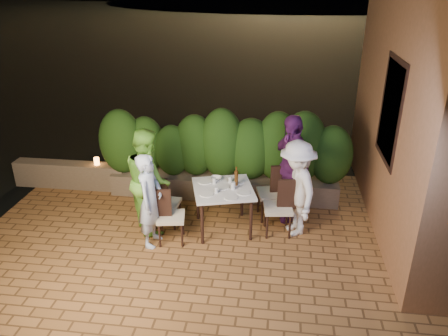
% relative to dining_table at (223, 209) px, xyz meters
% --- Properties ---
extents(ground, '(400.00, 400.00, 0.00)m').
position_rel_dining_table_xyz_m(ground, '(-0.35, -1.14, -0.40)').
color(ground, black).
rests_on(ground, ground).
extents(terrace_floor, '(7.00, 6.00, 0.15)m').
position_rel_dining_table_xyz_m(terrace_floor, '(-0.35, -0.64, -0.45)').
color(terrace_floor, brown).
rests_on(terrace_floor, ground).
extents(building_wall, '(1.60, 5.00, 5.00)m').
position_rel_dining_table_xyz_m(building_wall, '(3.25, 0.86, 2.12)').
color(building_wall, '#A1673F').
rests_on(building_wall, ground).
extents(window_pane, '(0.08, 1.00, 1.40)m').
position_rel_dining_table_xyz_m(window_pane, '(2.47, 0.36, 1.62)').
color(window_pane, black).
rests_on(window_pane, building_wall).
extents(window_frame, '(0.06, 1.15, 1.55)m').
position_rel_dining_table_xyz_m(window_frame, '(2.46, 0.36, 1.62)').
color(window_frame, black).
rests_on(window_frame, building_wall).
extents(planter, '(4.20, 0.55, 0.40)m').
position_rel_dining_table_xyz_m(planter, '(-0.15, 1.16, -0.17)').
color(planter, brown).
rests_on(planter, ground).
extents(hedge, '(4.00, 0.70, 1.10)m').
position_rel_dining_table_xyz_m(hedge, '(-0.15, 1.16, 0.57)').
color(hedge, '#1E3F11').
rests_on(hedge, planter).
extents(parapet, '(2.20, 0.30, 0.50)m').
position_rel_dining_table_xyz_m(parapet, '(-3.15, 1.16, -0.12)').
color(parapet, brown).
rests_on(parapet, ground).
extents(hill, '(52.00, 40.00, 22.00)m').
position_rel_dining_table_xyz_m(hill, '(1.65, 58.86, -4.38)').
color(hill, black).
rests_on(hill, ground).
extents(dining_table, '(1.13, 1.13, 0.75)m').
position_rel_dining_table_xyz_m(dining_table, '(0.00, 0.00, 0.00)').
color(dining_table, white).
rests_on(dining_table, ground).
extents(plate_nw, '(0.21, 0.21, 0.01)m').
position_rel_dining_table_xyz_m(plate_nw, '(-0.22, -0.25, 0.38)').
color(plate_nw, white).
rests_on(plate_nw, dining_table).
extents(plate_sw, '(0.22, 0.22, 0.01)m').
position_rel_dining_table_xyz_m(plate_sw, '(-0.32, 0.17, 0.38)').
color(plate_sw, white).
rests_on(plate_sw, dining_table).
extents(plate_ne, '(0.21, 0.21, 0.01)m').
position_rel_dining_table_xyz_m(plate_ne, '(0.33, -0.13, 0.38)').
color(plate_ne, white).
rests_on(plate_ne, dining_table).
extents(plate_se, '(0.23, 0.23, 0.01)m').
position_rel_dining_table_xyz_m(plate_se, '(0.20, 0.26, 0.38)').
color(plate_se, white).
rests_on(plate_se, dining_table).
extents(plate_centre, '(0.21, 0.21, 0.01)m').
position_rel_dining_table_xyz_m(plate_centre, '(-0.01, 0.01, 0.38)').
color(plate_centre, white).
rests_on(plate_centre, dining_table).
extents(plate_front, '(0.20, 0.20, 0.01)m').
position_rel_dining_table_xyz_m(plate_front, '(0.16, -0.32, 0.38)').
color(plate_front, white).
rests_on(plate_front, dining_table).
extents(glass_nw, '(0.06, 0.06, 0.10)m').
position_rel_dining_table_xyz_m(glass_nw, '(-0.08, -0.17, 0.42)').
color(glass_nw, silver).
rests_on(glass_nw, dining_table).
extents(glass_sw, '(0.06, 0.06, 0.10)m').
position_rel_dining_table_xyz_m(glass_sw, '(-0.16, 0.13, 0.43)').
color(glass_sw, silver).
rests_on(glass_sw, dining_table).
extents(glass_ne, '(0.07, 0.07, 0.12)m').
position_rel_dining_table_xyz_m(glass_ne, '(0.16, -0.02, 0.43)').
color(glass_ne, silver).
rests_on(glass_ne, dining_table).
extents(glass_se, '(0.06, 0.06, 0.10)m').
position_rel_dining_table_xyz_m(glass_se, '(0.09, 0.21, 0.42)').
color(glass_se, silver).
rests_on(glass_se, dining_table).
extents(beer_bottle, '(0.06, 0.06, 0.31)m').
position_rel_dining_table_xyz_m(beer_bottle, '(0.19, 0.13, 0.53)').
color(beer_bottle, '#49270C').
rests_on(beer_bottle, dining_table).
extents(bowl, '(0.19, 0.19, 0.04)m').
position_rel_dining_table_xyz_m(bowl, '(-0.16, 0.29, 0.40)').
color(bowl, white).
rests_on(bowl, dining_table).
extents(chair_left_front, '(0.48, 0.48, 0.90)m').
position_rel_dining_table_xyz_m(chair_left_front, '(-0.75, -0.45, 0.07)').
color(chair_left_front, black).
rests_on(chair_left_front, ground).
extents(chair_left_back, '(0.42, 0.42, 0.84)m').
position_rel_dining_table_xyz_m(chair_left_back, '(-0.93, 0.03, 0.04)').
color(chair_left_back, black).
rests_on(chair_left_back, ground).
extents(chair_right_front, '(0.49, 0.49, 0.95)m').
position_rel_dining_table_xyz_m(chair_right_front, '(0.87, 0.00, 0.10)').
color(chair_right_front, black).
rests_on(chair_right_front, ground).
extents(chair_right_back, '(0.53, 0.53, 0.95)m').
position_rel_dining_table_xyz_m(chair_right_back, '(0.75, 0.49, 0.10)').
color(chair_right_back, black).
rests_on(chair_right_back, ground).
extents(diner_blue, '(0.40, 0.57, 1.49)m').
position_rel_dining_table_xyz_m(diner_blue, '(-1.03, -0.54, 0.37)').
color(diner_blue, silver).
rests_on(diner_blue, ground).
extents(diner_green, '(0.99, 1.04, 1.70)m').
position_rel_dining_table_xyz_m(diner_green, '(-1.20, -0.06, 0.47)').
color(diner_green, '#6DBF3B').
rests_on(diner_green, ground).
extents(diner_white, '(0.90, 1.15, 1.57)m').
position_rel_dining_table_xyz_m(diner_white, '(1.14, 0.06, 0.41)').
color(diner_white, white).
rests_on(diner_white, ground).
extents(diner_purple, '(0.92, 1.15, 1.83)m').
position_rel_dining_table_xyz_m(diner_purple, '(1.05, 0.54, 0.54)').
color(diner_purple, '#622369').
rests_on(diner_purple, ground).
extents(parapet_lamp, '(0.10, 0.10, 0.14)m').
position_rel_dining_table_xyz_m(parapet_lamp, '(-2.59, 1.16, 0.20)').
color(parapet_lamp, orange).
rests_on(parapet_lamp, parapet).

